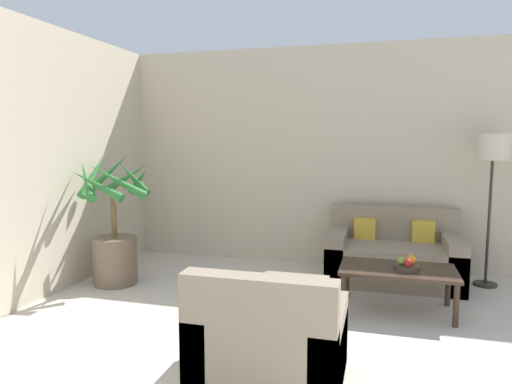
{
  "coord_description": "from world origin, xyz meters",
  "views": [
    {
      "loc": [
        -0.09,
        0.23,
        1.57
      ],
      "look_at": [
        -1.4,
        4.96,
        1.0
      ],
      "focal_mm": 32.0,
      "sensor_mm": 36.0,
      "label": 1
    }
  ],
  "objects_px": {
    "sofa_loveseat": "(393,257)",
    "apple_red": "(408,263)",
    "orange_fruit": "(411,259)",
    "ottoman": "(292,306)",
    "potted_palm": "(115,236)",
    "apple_green": "(401,261)",
    "floor_lamp": "(493,156)",
    "coffee_table": "(397,273)",
    "fruit_bowl": "(407,267)",
    "armchair": "(270,344)"
  },
  "relations": [
    {
      "from": "sofa_loveseat",
      "to": "fruit_bowl",
      "type": "height_order",
      "value": "sofa_loveseat"
    },
    {
      "from": "sofa_loveseat",
      "to": "armchair",
      "type": "height_order",
      "value": "armchair"
    },
    {
      "from": "coffee_table",
      "to": "fruit_bowl",
      "type": "distance_m",
      "value": 0.12
    },
    {
      "from": "apple_green",
      "to": "fruit_bowl",
      "type": "bearing_deg",
      "value": 2.62
    },
    {
      "from": "floor_lamp",
      "to": "armchair",
      "type": "relative_size",
      "value": 1.78
    },
    {
      "from": "potted_palm",
      "to": "apple_green",
      "type": "bearing_deg",
      "value": -1.13
    },
    {
      "from": "sofa_loveseat",
      "to": "floor_lamp",
      "type": "xyz_separation_m",
      "value": [
        0.96,
        0.09,
        1.13
      ]
    },
    {
      "from": "coffee_table",
      "to": "fruit_bowl",
      "type": "relative_size",
      "value": 4.66
    },
    {
      "from": "apple_green",
      "to": "orange_fruit",
      "type": "height_order",
      "value": "orange_fruit"
    },
    {
      "from": "armchair",
      "to": "potted_palm",
      "type": "bearing_deg",
      "value": 143.78
    },
    {
      "from": "ottoman",
      "to": "armchair",
      "type": "bearing_deg",
      "value": -88.27
    },
    {
      "from": "floor_lamp",
      "to": "apple_green",
      "type": "xyz_separation_m",
      "value": [
        -0.92,
        -1.06,
        -0.91
      ]
    },
    {
      "from": "fruit_bowl",
      "to": "apple_green",
      "type": "xyz_separation_m",
      "value": [
        -0.05,
        -0.0,
        0.06
      ]
    },
    {
      "from": "ottoman",
      "to": "apple_red",
      "type": "bearing_deg",
      "value": 31.3
    },
    {
      "from": "apple_green",
      "to": "armchair",
      "type": "xyz_separation_m",
      "value": [
        -0.85,
        -1.49,
        -0.22
      ]
    },
    {
      "from": "sofa_loveseat",
      "to": "ottoman",
      "type": "xyz_separation_m",
      "value": [
        -0.83,
        -1.6,
        -0.07
      ]
    },
    {
      "from": "coffee_table",
      "to": "apple_red",
      "type": "xyz_separation_m",
      "value": [
        0.08,
        -0.11,
        0.13
      ]
    },
    {
      "from": "apple_red",
      "to": "orange_fruit",
      "type": "relative_size",
      "value": 0.88
    },
    {
      "from": "potted_palm",
      "to": "orange_fruit",
      "type": "bearing_deg",
      "value": -0.3
    },
    {
      "from": "floor_lamp",
      "to": "apple_red",
      "type": "height_order",
      "value": "floor_lamp"
    },
    {
      "from": "orange_fruit",
      "to": "floor_lamp",
      "type": "bearing_deg",
      "value": 50.74
    },
    {
      "from": "fruit_bowl",
      "to": "apple_green",
      "type": "distance_m",
      "value": 0.08
    },
    {
      "from": "fruit_bowl",
      "to": "armchair",
      "type": "xyz_separation_m",
      "value": [
        -0.9,
        -1.49,
        -0.16
      ]
    },
    {
      "from": "potted_palm",
      "to": "sofa_loveseat",
      "type": "bearing_deg",
      "value": 17.48
    },
    {
      "from": "apple_red",
      "to": "apple_green",
      "type": "relative_size",
      "value": 1.07
    },
    {
      "from": "floor_lamp",
      "to": "sofa_loveseat",
      "type": "bearing_deg",
      "value": -174.76
    },
    {
      "from": "potted_palm",
      "to": "floor_lamp",
      "type": "bearing_deg",
      "value": 14.54
    },
    {
      "from": "sofa_loveseat",
      "to": "apple_red",
      "type": "xyz_separation_m",
      "value": [
        0.1,
        -1.04,
        0.21
      ]
    },
    {
      "from": "floor_lamp",
      "to": "coffee_table",
      "type": "bearing_deg",
      "value": -133.02
    },
    {
      "from": "fruit_bowl",
      "to": "orange_fruit",
      "type": "distance_m",
      "value": 0.08
    },
    {
      "from": "armchair",
      "to": "apple_red",
      "type": "bearing_deg",
      "value": 57.63
    },
    {
      "from": "fruit_bowl",
      "to": "orange_fruit",
      "type": "xyz_separation_m",
      "value": [
        0.03,
        0.04,
        0.07
      ]
    },
    {
      "from": "floor_lamp",
      "to": "coffee_table",
      "type": "height_order",
      "value": "floor_lamp"
    },
    {
      "from": "sofa_loveseat",
      "to": "apple_red",
      "type": "relative_size",
      "value": 19.28
    },
    {
      "from": "apple_green",
      "to": "armchair",
      "type": "height_order",
      "value": "armchair"
    },
    {
      "from": "floor_lamp",
      "to": "fruit_bowl",
      "type": "relative_size",
      "value": 7.37
    },
    {
      "from": "floor_lamp",
      "to": "apple_red",
      "type": "bearing_deg",
      "value": -127.55
    },
    {
      "from": "sofa_loveseat",
      "to": "floor_lamp",
      "type": "bearing_deg",
      "value": 5.24
    },
    {
      "from": "floor_lamp",
      "to": "ottoman",
      "type": "distance_m",
      "value": 2.74
    },
    {
      "from": "potted_palm",
      "to": "apple_red",
      "type": "distance_m",
      "value": 3.02
    },
    {
      "from": "apple_red",
      "to": "armchair",
      "type": "xyz_separation_m",
      "value": [
        -0.9,
        -1.43,
        -0.22
      ]
    },
    {
      "from": "potted_palm",
      "to": "armchair",
      "type": "distance_m",
      "value": 2.63
    },
    {
      "from": "armchair",
      "to": "ottoman",
      "type": "bearing_deg",
      "value": 91.73
    },
    {
      "from": "apple_green",
      "to": "ottoman",
      "type": "relative_size",
      "value": 0.12
    },
    {
      "from": "floor_lamp",
      "to": "orange_fruit",
      "type": "height_order",
      "value": "floor_lamp"
    },
    {
      "from": "potted_palm",
      "to": "orange_fruit",
      "type": "distance_m",
      "value": 3.04
    },
    {
      "from": "potted_palm",
      "to": "ottoman",
      "type": "bearing_deg",
      "value": -18.17
    },
    {
      "from": "potted_palm",
      "to": "floor_lamp",
      "type": "xyz_separation_m",
      "value": [
        3.88,
        1.01,
        0.86
      ]
    },
    {
      "from": "orange_fruit",
      "to": "ottoman",
      "type": "relative_size",
      "value": 0.15
    },
    {
      "from": "fruit_bowl",
      "to": "apple_red",
      "type": "xyz_separation_m",
      "value": [
        0.0,
        -0.06,
        0.06
      ]
    }
  ]
}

